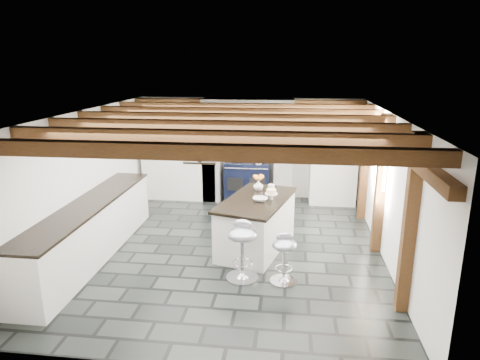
# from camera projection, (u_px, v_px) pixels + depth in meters

# --- Properties ---
(ground) EXTENTS (6.00, 6.00, 0.00)m
(ground) POSITION_uv_depth(u_px,v_px,m) (231.00, 248.00, 7.31)
(ground) COLOR black
(ground) RESTS_ON ground
(room_shell) EXTENTS (6.00, 6.03, 6.00)m
(room_shell) POSITION_uv_depth(u_px,v_px,m) (211.00, 167.00, 8.45)
(room_shell) COLOR white
(room_shell) RESTS_ON ground
(range_cooker) EXTENTS (1.00, 0.63, 0.99)m
(range_cooker) POSITION_uv_depth(u_px,v_px,m) (248.00, 180.00, 9.75)
(range_cooker) COLOR black
(range_cooker) RESTS_ON ground
(kitchen_island) EXTENTS (1.36, 1.96, 1.17)m
(kitchen_island) POSITION_uv_depth(u_px,v_px,m) (257.00, 223.00, 7.21)
(kitchen_island) COLOR white
(kitchen_island) RESTS_ON ground
(bar_stool_near) EXTENTS (0.43, 0.43, 0.74)m
(bar_stool_near) POSITION_uv_depth(u_px,v_px,m) (284.00, 253.00, 6.06)
(bar_stool_near) COLOR silver
(bar_stool_near) RESTS_ON ground
(bar_stool_far) EXTENTS (0.53, 0.53, 0.89)m
(bar_stool_far) POSITION_uv_depth(u_px,v_px,m) (243.00, 244.00, 6.14)
(bar_stool_far) COLOR silver
(bar_stool_far) RESTS_ON ground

